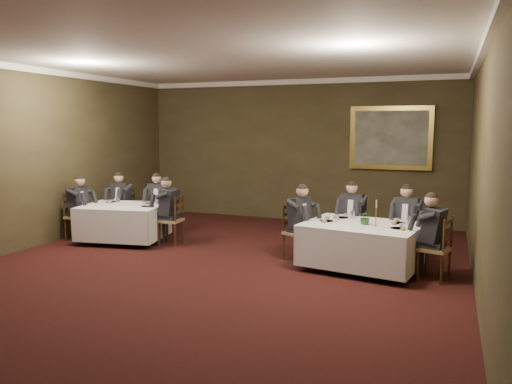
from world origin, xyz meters
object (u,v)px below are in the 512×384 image
Objects in this scene: chair_main_endleft at (298,244)px; diner_sec_backleft at (122,210)px; centerpiece at (366,216)px; diner_sec_backright at (159,211)px; painting at (391,138)px; table_second at (124,220)px; chair_main_backright at (406,244)px; chair_sec_backright at (160,221)px; chair_main_backleft at (352,238)px; diner_main_endleft at (298,231)px; candlestick at (376,216)px; diner_sec_endright at (171,219)px; diner_main_backleft at (352,226)px; diner_main_endright at (434,247)px; diner_sec_endleft at (78,215)px; diner_main_backright at (406,232)px; chair_sec_endleft at (78,226)px; chair_main_endright at (435,262)px; table_main at (361,242)px; chair_sec_endright at (172,230)px.

chair_main_endleft is 0.74× the size of diner_sec_backleft.
centerpiece is at bearing 173.59° from diner_sec_backleft.
diner_sec_backright is 0.72× the size of painting.
chair_main_backright is (5.53, 0.63, -0.17)m from table_second.
painting reaches higher than chair_sec_backright.
chair_main_backleft is 0.74× the size of diner_main_endleft.
diner_sec_backright is (0.29, 0.89, 0.06)m from table_second.
table_second is 5.15m from candlestick.
painting is (3.87, 3.40, 1.58)m from diner_sec_endright.
chair_main_endleft is (-0.82, -0.81, -0.23)m from diner_main_backleft.
diner_main_endright and diner_sec_endleft have the same top height.
diner_sec_endright is at bearing 16.48° from chair_main_backright.
diner_main_backright and diner_sec_backright have the same top height.
diner_main_endleft and diner_sec_endright have the same top height.
diner_sec_backright reaches higher than chair_main_endleft.
diner_sec_backleft is at bearing 151.56° from chair_sec_endleft.
chair_main_backright is 2.28× the size of candlestick.
chair_main_backright and chair_main_endleft have the same top height.
diner_main_backright is 1.35× the size of chair_main_endright.
chair_main_endright is at bearing -101.83° from diner_sec_endright.
diner_main_endright is 1.00× the size of diner_sec_endright.
candlestick is at bearing 125.86° from chair_main_backleft.
chair_sec_backright is 1.05m from diner_sec_endright.
candlestick reaches higher than chair_main_backleft.
diner_main_backright is at bearing -89.48° from diner_sec_endright.
table_main is at bearing 87.15° from diner_sec_endleft.
diner_sec_backleft is 1.35× the size of chair_sec_endleft.
diner_sec_backright is 4.99m from candlestick.
diner_main_endleft is at bearing 96.90° from chair_main_endright.
diner_sec_endleft reaches higher than chair_sec_backright.
chair_sec_endright is at bearing 99.57° from chair_main_endright.
diner_main_backleft is 5.64m from diner_sec_endleft.
diner_main_backleft reaches higher than chair_main_backright.
diner_sec_endleft is at bearing 17.59° from diner_main_backright.
diner_sec_backright is (-3.45, 0.93, 0.00)m from diner_main_endleft.
table_second is at bearing 177.39° from table_main.
table_main is at bearing -101.01° from diner_sec_endright.
diner_main_endright is 6.70m from diner_sec_backleft.
diner_main_endleft is 3.58m from chair_sec_backright.
diner_sec_endleft is (-1.30, -1.07, 0.00)m from diner_sec_backright.
diner_main_endleft is at bearing 54.42° from chair_main_backleft.
diner_main_endright is 5.04m from chair_sec_endright.
chair_main_backleft is 1.16m from chair_main_endleft.
chair_main_backleft is 1.00× the size of chair_sec_endright.
painting reaches higher than centerpiece.
chair_main_endright and chair_sec_backright have the same top height.
candlestick is (4.09, -0.48, 0.64)m from chair_sec_endright.
diner_main_backleft reaches higher than chair_sec_backright.
diner_main_backright is at bearing -177.26° from diner_sec_backleft.
diner_sec_backleft reaches higher than chair_sec_endright.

